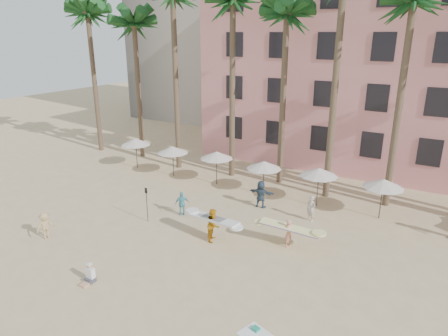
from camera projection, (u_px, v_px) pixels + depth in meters
ground at (168, 289)px, 18.26m from camera, size 120.00×120.00×0.00m
pink_hotel at (420, 72)px, 33.68m from camera, size 35.00×14.00×16.00m
palm_row at (306, 3)px, 26.17m from camera, size 44.40×5.40×16.30m
umbrella_row at (239, 160)px, 29.19m from camera, size 22.50×2.70×2.73m
carrier_yellow at (289, 231)px, 21.61m from camera, size 3.27×1.12×1.62m
carrier_white at (213, 224)px, 22.27m from camera, size 3.34×1.31×1.89m
beachgoers at (260, 209)px, 24.40m from camera, size 21.12×12.64×1.89m
paddle at (147, 200)px, 24.38m from camera, size 0.18×0.04×2.23m
seated_man at (89, 276)px, 18.63m from camera, size 0.42×0.73×0.95m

